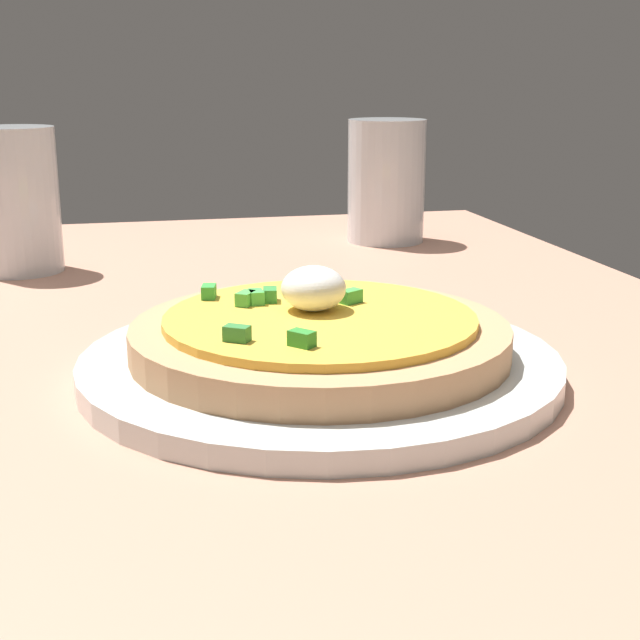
{
  "coord_description": "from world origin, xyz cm",
  "views": [
    {
      "loc": [
        -49.87,
        3.86,
        19.33
      ],
      "look_at": [
        -2.21,
        -6.94,
        5.69
      ],
      "focal_mm": 50.75,
      "sensor_mm": 36.0,
      "label": 1
    }
  ],
  "objects_px": {
    "cup_near": "(16,207)",
    "cup_far": "(386,185)",
    "pizza": "(319,334)",
    "plate": "(320,365)"
  },
  "relations": [
    {
      "from": "pizza",
      "to": "plate",
      "type": "bearing_deg",
      "value": -155.4
    },
    {
      "from": "plate",
      "to": "cup_far",
      "type": "xyz_separation_m",
      "value": [
        0.39,
        -0.16,
        0.05
      ]
    },
    {
      "from": "cup_near",
      "to": "cup_far",
      "type": "relative_size",
      "value": 1.01
    },
    {
      "from": "plate",
      "to": "cup_near",
      "type": "height_order",
      "value": "cup_near"
    },
    {
      "from": "plate",
      "to": "cup_near",
      "type": "relative_size",
      "value": 2.22
    },
    {
      "from": "pizza",
      "to": "cup_far",
      "type": "bearing_deg",
      "value": -21.82
    },
    {
      "from": "cup_near",
      "to": "pizza",
      "type": "bearing_deg",
      "value": -149.65
    },
    {
      "from": "plate",
      "to": "cup_near",
      "type": "xyz_separation_m",
      "value": [
        0.33,
        0.19,
        0.05
      ]
    },
    {
      "from": "pizza",
      "to": "cup_far",
      "type": "xyz_separation_m",
      "value": [
        0.39,
        -0.16,
        0.03
      ]
    },
    {
      "from": "pizza",
      "to": "cup_far",
      "type": "distance_m",
      "value": 0.42
    }
  ]
}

